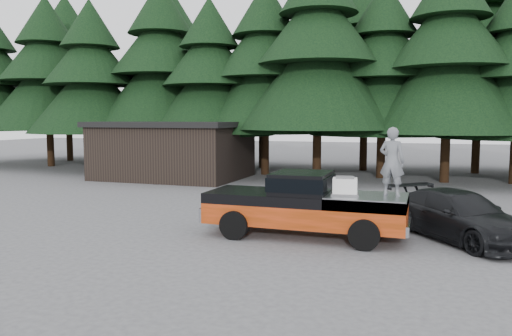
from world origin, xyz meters
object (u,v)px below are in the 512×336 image
(man_on_bed, at_px, (392,161))
(parked_car, at_px, (459,216))
(pickup_truck, at_px, (305,215))
(air_compressor, at_px, (345,187))
(utility_building, at_px, (174,150))

(man_on_bed, relative_size, parked_car, 0.40)
(pickup_truck, bearing_deg, air_compressor, -8.78)
(air_compressor, relative_size, utility_building, 0.08)
(air_compressor, bearing_deg, man_on_bed, 7.94)
(parked_car, xyz_separation_m, utility_building, (-15.00, 10.77, 0.96))
(man_on_bed, bearing_deg, parked_car, -141.29)
(parked_car, bearing_deg, utility_building, 105.19)
(air_compressor, bearing_deg, parked_car, 14.27)
(air_compressor, xyz_separation_m, parked_car, (3.09, 1.26, -0.86))
(pickup_truck, relative_size, air_compressor, 8.90)
(air_compressor, relative_size, man_on_bed, 0.35)
(parked_car, height_order, utility_building, utility_building)
(pickup_truck, xyz_separation_m, air_compressor, (1.19, -0.18, 0.90))
(pickup_truck, bearing_deg, utility_building, 132.13)
(parked_car, bearing_deg, air_compressor, 163.05)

